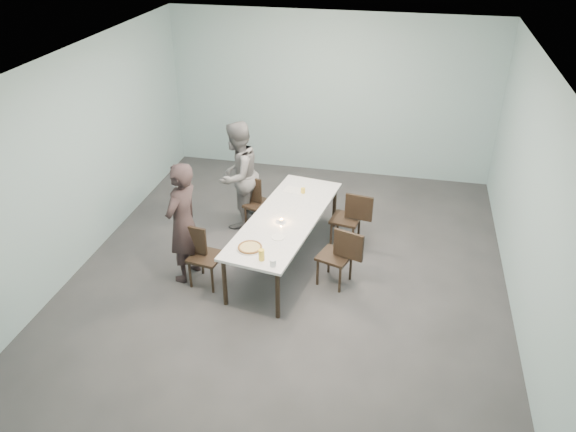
% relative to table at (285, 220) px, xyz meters
% --- Properties ---
extents(ground, '(7.00, 7.00, 0.00)m').
position_rel_table_xyz_m(ground, '(0.13, -0.24, -0.69)').
color(ground, '#333335').
rests_on(ground, ground).
extents(room_shell, '(6.02, 7.02, 3.01)m').
position_rel_table_xyz_m(room_shell, '(0.13, -0.24, 1.33)').
color(room_shell, '#91B3B7').
rests_on(room_shell, ground).
extents(table, '(1.28, 2.71, 0.75)m').
position_rel_table_xyz_m(table, '(0.00, 0.00, 0.00)').
color(table, white).
rests_on(table, ground).
extents(chair_near_left, '(0.64, 0.48, 0.87)m').
position_rel_table_xyz_m(chair_near_left, '(-1.02, -0.74, -0.19)').
color(chair_near_left, black).
rests_on(chair_near_left, ground).
extents(chair_far_left, '(0.65, 0.54, 0.87)m').
position_rel_table_xyz_m(chair_far_left, '(-0.67, 0.86, -0.19)').
color(chair_far_left, black).
rests_on(chair_far_left, ground).
extents(chair_near_right, '(0.65, 0.53, 0.87)m').
position_rel_table_xyz_m(chair_near_right, '(0.85, -0.38, -0.19)').
color(chair_near_right, black).
rests_on(chair_near_right, ground).
extents(chair_far_right, '(0.64, 0.48, 0.87)m').
position_rel_table_xyz_m(chair_far_right, '(0.87, 0.66, -0.19)').
color(chair_far_right, black).
rests_on(chair_far_right, ground).
extents(diner_near, '(0.54, 0.71, 1.74)m').
position_rel_table_xyz_m(diner_near, '(-1.27, -0.66, 0.18)').
color(diner_near, black).
rests_on(diner_near, ground).
extents(diner_far, '(0.88, 1.00, 1.74)m').
position_rel_table_xyz_m(diner_far, '(-0.97, 0.91, 0.18)').
color(diner_far, slate).
rests_on(diner_far, ground).
extents(pizza, '(0.34, 0.34, 0.04)m').
position_rel_table_xyz_m(pizza, '(-0.26, -0.90, 0.08)').
color(pizza, white).
rests_on(pizza, table).
extents(side_plate, '(0.18, 0.18, 0.01)m').
position_rel_table_xyz_m(side_plate, '(0.03, -0.56, 0.06)').
color(side_plate, white).
rests_on(side_plate, table).
extents(beer_glass, '(0.08, 0.08, 0.15)m').
position_rel_table_xyz_m(beer_glass, '(-0.05, -1.11, 0.13)').
color(beer_glass, yellow).
rests_on(beer_glass, table).
extents(water_tumbler, '(0.08, 0.08, 0.09)m').
position_rel_table_xyz_m(water_tumbler, '(0.11, -1.20, 0.10)').
color(water_tumbler, silver).
rests_on(water_tumbler, table).
extents(tealight, '(0.06, 0.06, 0.05)m').
position_rel_table_xyz_m(tealight, '(-0.02, -0.15, 0.08)').
color(tealight, silver).
rests_on(tealight, table).
extents(amber_tumbler, '(0.07, 0.07, 0.08)m').
position_rel_table_xyz_m(amber_tumbler, '(0.10, 0.77, 0.10)').
color(amber_tumbler, yellow).
rests_on(amber_tumbler, table).
extents(menu, '(0.33, 0.26, 0.01)m').
position_rel_table_xyz_m(menu, '(-0.05, 0.83, 0.06)').
color(menu, silver).
rests_on(menu, table).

